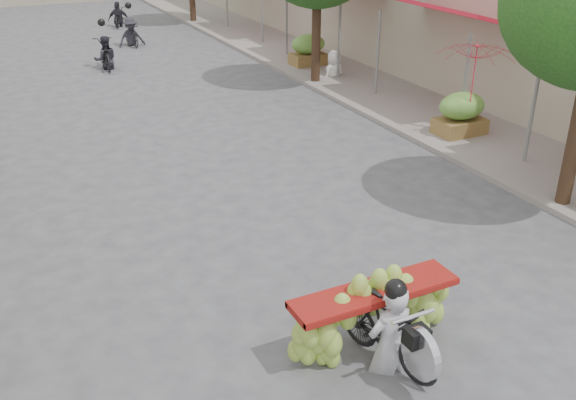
{
  "coord_description": "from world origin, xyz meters",
  "views": [
    {
      "loc": [
        -4.34,
        -3.66,
        5.51
      ],
      "look_at": [
        -0.24,
        4.6,
        1.1
      ],
      "focal_mm": 40.0,
      "sensor_mm": 36.0,
      "label": 1
    }
  ],
  "objects": [
    {
      "name": "bg_motorbike_b",
      "position": [
        1.56,
        22.28,
        0.88
      ],
      "size": [
        1.1,
        1.53,
        1.95
      ],
      "color": "black",
      "rests_on": "ground"
    },
    {
      "name": "banana_motorbike",
      "position": [
        -0.26,
        1.82,
        0.73
      ],
      "size": [
        2.3,
        1.84,
        2.22
      ],
      "color": "black",
      "rests_on": "ground"
    },
    {
      "name": "bg_motorbike_a",
      "position": [
        -0.15,
        19.04,
        0.73
      ],
      "size": [
        0.83,
        1.79,
        1.95
      ],
      "color": "black",
      "rests_on": "ground"
    },
    {
      "name": "pedestrian",
      "position": [
        6.29,
        14.34,
        0.93
      ],
      "size": [
        0.87,
        0.61,
        1.62
      ],
      "rotation": [
        0.0,
        0.0,
        3.32
      ],
      "color": "white",
      "rests_on": "ground"
    },
    {
      "name": "produce_crate_far",
      "position": [
        6.2,
        16.0,
        0.71
      ],
      "size": [
        1.2,
        0.88,
        1.16
      ],
      "color": "olive",
      "rests_on": "ground"
    },
    {
      "name": "market_umbrella",
      "position": [
        6.13,
        7.62,
        2.47
      ],
      "size": [
        2.31,
        2.31,
        1.74
      ],
      "rotation": [
        0.0,
        0.0,
        -0.24
      ],
      "color": "red",
      "rests_on": "ground"
    },
    {
      "name": "produce_crate_mid",
      "position": [
        6.2,
        8.0,
        0.71
      ],
      "size": [
        1.2,
        0.88,
        1.16
      ],
      "color": "olive",
      "rests_on": "ground"
    },
    {
      "name": "bg_motorbike_c",
      "position": [
        2.06,
        26.67,
        0.82
      ],
      "size": [
        1.1,
        1.59,
        1.95
      ],
      "color": "black",
      "rests_on": "ground"
    },
    {
      "name": "sidewalk_right",
      "position": [
        7.0,
        15.0,
        0.06
      ],
      "size": [
        4.0,
        60.0,
        0.12
      ],
      "primitive_type": "cube",
      "color": "gray",
      "rests_on": "ground"
    }
  ]
}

